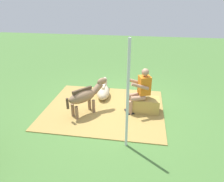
% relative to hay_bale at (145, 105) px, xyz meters
% --- Properties ---
extents(ground_plane, '(24.00, 24.00, 0.00)m').
position_rel_hay_bale_xyz_m(ground_plane, '(0.89, -0.07, -0.21)').
color(ground_plane, '#4C7A38').
extents(hay_patch, '(3.43, 2.86, 0.02)m').
position_rel_hay_bale_xyz_m(hay_patch, '(1.17, 0.02, -0.20)').
color(hay_patch, '#AD8C47').
rests_on(hay_patch, ground).
extents(hay_bale, '(0.80, 0.44, 0.42)m').
position_rel_hay_bale_xyz_m(hay_bale, '(0.00, 0.00, 0.00)').
color(hay_bale, tan).
rests_on(hay_bale, ground).
extents(person_seated, '(0.72, 0.56, 1.30)m').
position_rel_hay_bale_xyz_m(person_seated, '(0.15, 0.04, 0.50)').
color(person_seated, tan).
rests_on(person_seated, ground).
extents(pony_standing, '(0.99, 1.12, 0.93)m').
position_rel_hay_bale_xyz_m(pony_standing, '(1.63, 0.38, 0.35)').
color(pony_standing, '#8C6B4C').
rests_on(pony_standing, ground).
extents(pony_lying, '(0.50, 1.35, 0.42)m').
position_rel_hay_bale_xyz_m(pony_lying, '(1.36, -0.81, -0.02)').
color(pony_lying, beige).
rests_on(pony_lying, ground).
extents(tent_pole_left, '(0.06, 0.06, 2.39)m').
position_rel_hay_bale_xyz_m(tent_pole_left, '(0.38, 1.56, 0.98)').
color(tent_pole_left, silver).
rests_on(tent_pole_left, ground).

